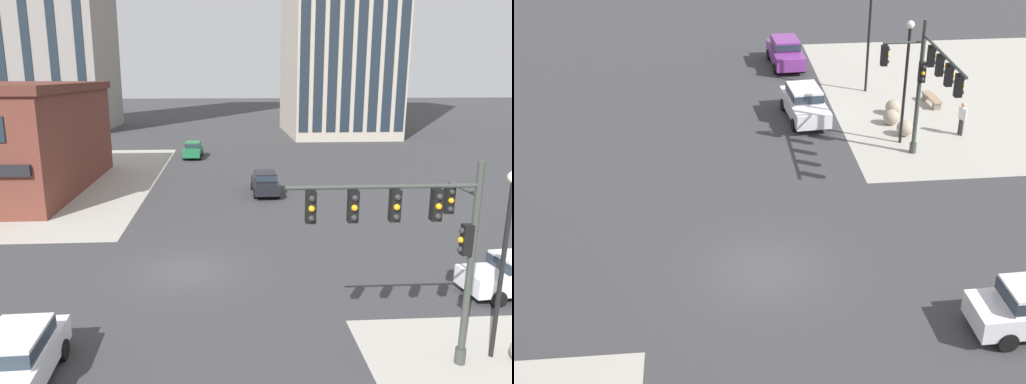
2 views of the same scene
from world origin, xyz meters
TOP-DOWN VIEW (x-y plane):
  - ground_plane at (0.00, 0.00)m, footprint 320.00×320.00m
  - sidewalk_corner_slab at (16.00, -14.50)m, footprint 20.00×19.00m
  - traffic_signal_main at (7.47, -7.61)m, footprint 5.61×2.09m
  - bollard_sphere_curb_a at (10.78, -7.89)m, footprint 0.80×0.80m
  - bollard_sphere_curb_b at (12.20, -7.57)m, footprint 0.80×0.80m
  - bollard_sphere_curb_c at (13.50, -7.99)m, footprint 0.80×0.80m
  - bench_near_signal at (14.59, -10.40)m, footprint 1.84×0.66m
  - pedestrian_near_bench at (10.58, -10.64)m, footprint 0.52×0.30m
  - street_lamp_corner_near at (10.00, -7.47)m, footprint 0.36×0.36m
  - street_lamp_mid_sidewalk at (16.99, -7.32)m, footprint 0.36×0.36m
  - car_cross_eastbound at (13.38, -3.32)m, footprint 4.53×2.16m
  - car_cross_far at (21.87, -3.36)m, footprint 4.48×2.06m

SIDE VIEW (x-z plane):
  - ground_plane at x=0.00m, z-range 0.00..0.00m
  - sidewalk_corner_slab at x=16.00m, z-range -0.01..0.01m
  - bench_near_signal at x=14.59m, z-range 0.08..0.57m
  - bollard_sphere_curb_a at x=10.78m, z-range 0.00..0.80m
  - bollard_sphere_curb_b at x=12.20m, z-range 0.00..0.80m
  - bollard_sphere_curb_c at x=13.50m, z-range 0.00..0.80m
  - car_cross_eastbound at x=13.38m, z-range 0.08..1.76m
  - car_cross_far at x=21.87m, z-range 0.08..1.76m
  - pedestrian_near_bench at x=10.58m, z-range 0.13..1.82m
  - street_lamp_mid_sidewalk at x=16.99m, z-range 0.71..6.60m
  - street_lamp_corner_near at x=10.00m, z-range 0.71..6.63m
  - traffic_signal_main at x=7.47m, z-range 1.05..7.33m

